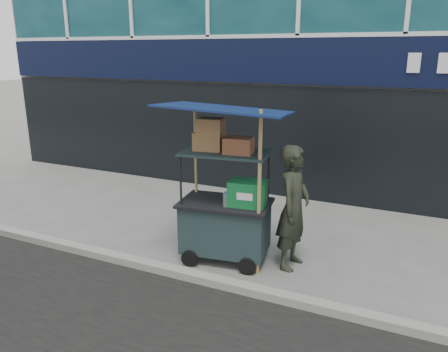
% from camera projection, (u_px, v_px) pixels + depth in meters
% --- Properties ---
extents(ground, '(80.00, 80.00, 0.00)m').
position_uv_depth(ground, '(212.00, 276.00, 6.24)').
color(ground, slate).
rests_on(ground, ground).
extents(curb, '(80.00, 0.18, 0.12)m').
position_uv_depth(curb, '(206.00, 279.00, 6.05)').
color(curb, gray).
rests_on(curb, ground).
extents(vendor_cart, '(1.95, 1.50, 2.42)m').
position_uv_depth(vendor_cart, '(226.00, 207.00, 6.53)').
color(vendor_cart, '#1A282C').
rests_on(vendor_cart, ground).
extents(vendor_man, '(0.50, 0.71, 1.85)m').
position_uv_depth(vendor_man, '(293.00, 208.00, 6.32)').
color(vendor_man, '#25291E').
rests_on(vendor_man, ground).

